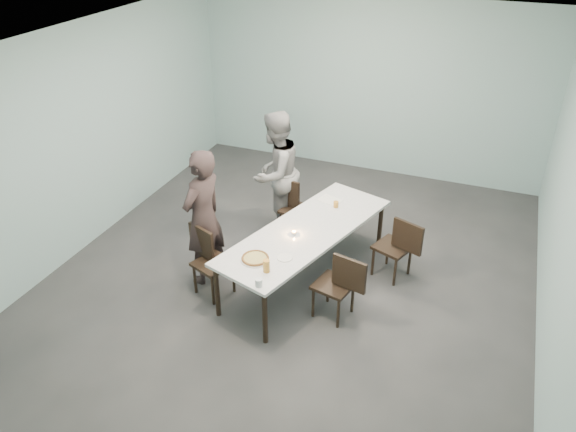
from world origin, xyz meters
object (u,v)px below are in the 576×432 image
at_px(beer_glass, 266,266).
at_px(diner_near, 203,217).
at_px(water_tumbler, 259,282).
at_px(chair_near_right, 340,282).
at_px(table, 306,234).
at_px(amber_tumbler, 336,204).
at_px(side_plate, 285,258).
at_px(tealight, 294,233).
at_px(diner_far, 275,173).
at_px(chair_far_left, 293,204).
at_px(chair_far_right, 399,245).
at_px(chair_near_left, 208,257).
at_px(pizza, 255,258).

bearing_deg(beer_glass, diner_near, 152.74).
xyz_separation_m(beer_glass, water_tumbler, (0.03, -0.27, -0.03)).
bearing_deg(beer_glass, chair_near_right, 30.32).
xyz_separation_m(diner_near, beer_glass, (1.10, -0.57, -0.07)).
height_order(table, amber_tumbler, amber_tumbler).
bearing_deg(side_plate, water_tumbler, -96.28).
distance_m(side_plate, tealight, 0.51).
bearing_deg(diner_far, amber_tumbler, 83.94).
relative_size(diner_near, side_plate, 9.97).
xyz_separation_m(chair_far_left, side_plate, (0.53, -1.63, 0.25)).
bearing_deg(chair_far_right, diner_far, 4.67).
height_order(chair_near_left, chair_near_right, same).
xyz_separation_m(chair_near_left, side_plate, (1.02, -0.02, 0.25)).
relative_size(diner_far, beer_glass, 12.07).
height_order(side_plate, amber_tumbler, amber_tumbler).
height_order(chair_far_right, diner_near, diner_near).
bearing_deg(diner_near, table, 120.13).
relative_size(side_plate, amber_tumbler, 2.25).
bearing_deg(water_tumbler, chair_far_right, 56.03).
bearing_deg(chair_near_right, tealight, -16.01).
xyz_separation_m(chair_near_left, water_tumbler, (0.96, -0.60, 0.29)).
xyz_separation_m(table, chair_far_right, (1.08, 0.48, -0.19)).
distance_m(chair_far_left, diner_far, 0.52).
bearing_deg(side_plate, chair_near_left, 179.01).
height_order(table, chair_far_left, chair_far_left).
distance_m(chair_near_right, water_tumbler, 1.03).
height_order(chair_near_left, pizza, chair_near_left).
relative_size(chair_far_right, water_tumbler, 9.67).
distance_m(water_tumbler, amber_tumbler, 1.96).
bearing_deg(beer_glass, table, 83.83).
distance_m(chair_far_right, diner_near, 2.49).
relative_size(chair_near_right, pizza, 2.56).
height_order(chair_far_left, side_plate, chair_far_left).
bearing_deg(beer_glass, diner_far, 110.11).
relative_size(pizza, amber_tumbler, 4.25).
distance_m(side_plate, water_tumbler, 0.59).
distance_m(chair_far_left, chair_near_right, 1.91).
distance_m(chair_near_left, chair_near_right, 1.66).
bearing_deg(water_tumbler, amber_tumbler, 82.62).
distance_m(pizza, beer_glass, 0.27).
height_order(chair_near_right, tealight, chair_near_right).
bearing_deg(chair_far_left, beer_glass, -63.91).
distance_m(table, tealight, 0.20).
relative_size(beer_glass, water_tumbler, 1.67).
distance_m(chair_far_left, side_plate, 1.73).
xyz_separation_m(tealight, amber_tumbler, (0.27, 0.85, 0.02)).
bearing_deg(amber_tumbler, tealight, -107.65).
relative_size(chair_near_right, amber_tumbler, 10.88).
bearing_deg(chair_near_left, diner_near, 147.16).
height_order(table, chair_far_right, chair_far_right).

